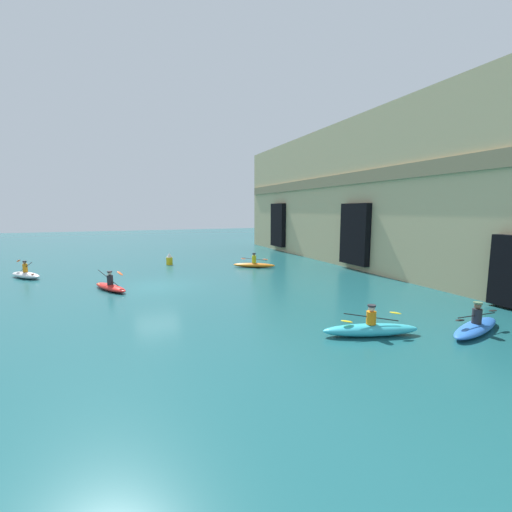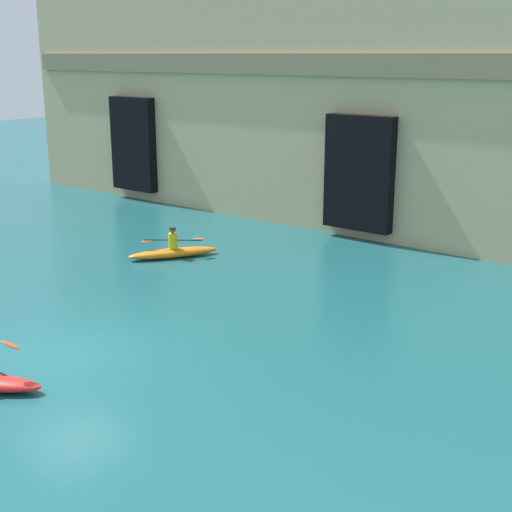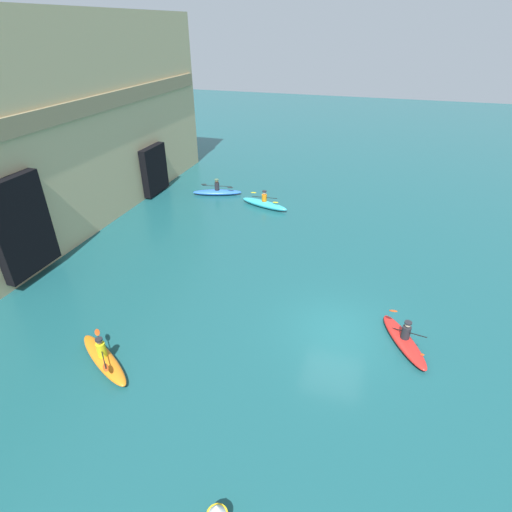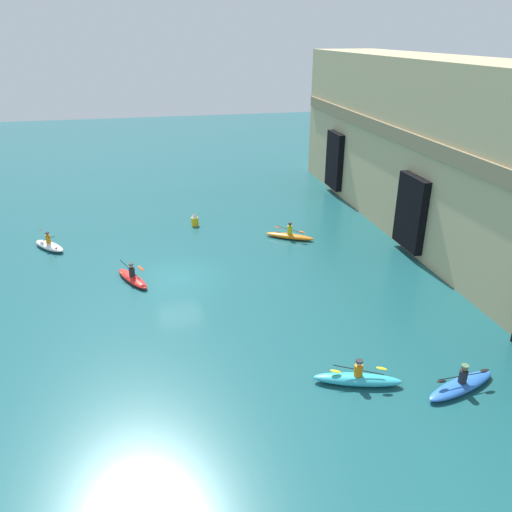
% 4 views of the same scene
% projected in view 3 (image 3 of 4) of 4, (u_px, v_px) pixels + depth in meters
% --- Properties ---
extents(ground_plane, '(120.00, 120.00, 0.00)m').
position_uv_depth(ground_plane, '(338.00, 331.00, 16.01)').
color(ground_plane, '#195156').
extents(kayak_orange, '(2.27, 3.18, 1.14)m').
position_uv_depth(kayak_orange, '(104.00, 358.00, 14.38)').
color(kayak_orange, orange).
rests_on(kayak_orange, ground).
extents(kayak_blue, '(1.79, 3.55, 1.14)m').
position_uv_depth(kayak_blue, '(217.00, 192.00, 28.58)').
color(kayak_blue, blue).
rests_on(kayak_blue, ground).
extents(kayak_red, '(3.08, 2.05, 1.16)m').
position_uv_depth(kayak_red, '(404.00, 340.00, 15.21)').
color(kayak_red, red).
rests_on(kayak_red, ground).
extents(kayak_cyan, '(1.70, 3.54, 1.14)m').
position_uv_depth(kayak_cyan, '(264.00, 203.00, 26.62)').
color(kayak_cyan, '#33B2C6').
rests_on(kayak_cyan, ground).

